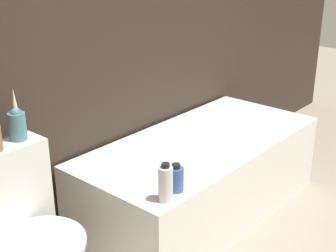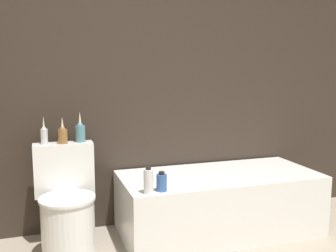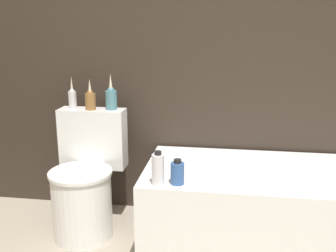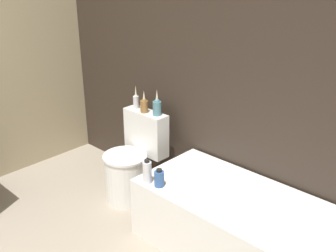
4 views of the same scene
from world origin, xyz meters
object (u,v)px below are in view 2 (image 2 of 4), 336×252
Objects in this scene: shampoo_bottle_tall at (148,181)px; vase_silver at (63,134)px; vase_gold at (44,135)px; toilet at (67,209)px; vase_bronze at (80,132)px; bathtub at (219,202)px; shampoo_bottle_short at (162,182)px.

vase_silver is at bearing 137.91° from shampoo_bottle_tall.
vase_gold is 1.06× the size of vase_silver.
toilet is 3.32× the size of vase_bronze.
bathtub is 1.24m from vase_bronze.
shampoo_bottle_tall is at bearing -37.19° from vase_gold.
shampoo_bottle_tall is at bearing -30.26° from toilet.
vase_silver is (0.00, 0.17, 0.51)m from toilet.
vase_gold is at bearing 147.90° from shampoo_bottle_short.
toilet is 0.65m from shampoo_bottle_tall.
shampoo_bottle_short is at bearing -44.07° from vase_bronze.
bathtub is 6.82× the size of vase_bronze.
vase_silver is 0.86× the size of vase_bronze.
vase_gold reaches higher than shampoo_bottle_tall.
toilet reaches higher than shampoo_bottle_short.
bathtub is 1.46m from vase_gold.
toilet is 3.85× the size of vase_silver.
shampoo_bottle_short is (0.49, -0.48, -0.30)m from vase_bronze.
bathtub is at bearing -8.43° from vase_gold.
vase_gold is 0.91× the size of vase_bronze.
toilet is 5.61× the size of shampoo_bottle_short.
vase_bronze reaches higher than bathtub.
shampoo_bottle_short is at bearing -35.79° from vase_silver.
shampoo_bottle_short is at bearing -154.12° from bathtub.
vase_bronze is 1.69× the size of shampoo_bottle_short.
shampoo_bottle_short reaches higher than bathtub.
shampoo_bottle_tall is (0.39, -0.50, -0.28)m from vase_bronze.
toilet is at bearing -90.00° from vase_silver.
shampoo_bottle_short is at bearing -32.10° from vase_gold.
vase_silver is (0.13, -0.02, -0.00)m from vase_gold.
vase_silver is (-1.19, 0.17, 0.59)m from bathtub.
shampoo_bottle_short is (0.75, -0.47, -0.30)m from vase_gold.
toilet is 0.58m from vase_bronze.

